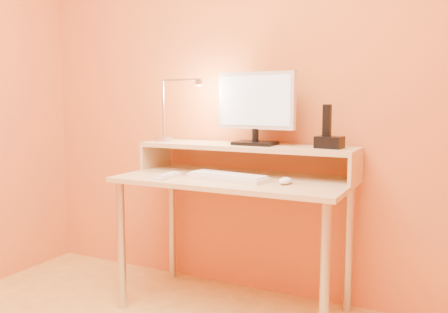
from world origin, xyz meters
The scene contains 25 objects.
wall_back centered at (0.00, 1.50, 1.25)m, with size 3.00×0.04×2.50m, color orange.
desk_leg_fl centered at (-0.55, 0.93, 0.35)m, with size 0.04×0.04×0.69m, color #B4B4BA.
desk_leg_fr centered at (0.55, 0.93, 0.35)m, with size 0.04×0.04×0.69m, color #B4B4BA.
desk_leg_bl centered at (-0.55, 1.43, 0.35)m, with size 0.04×0.04×0.69m, color #B4B4BA.
desk_leg_br centered at (0.55, 1.43, 0.35)m, with size 0.04×0.04×0.69m, color #B4B4BA.
desk_lower centered at (0.00, 1.18, 0.71)m, with size 1.20×0.60×0.03m, color #D5AE7E.
shelf_riser_left centered at (-0.59, 1.33, 0.79)m, with size 0.02×0.30×0.14m, color #D5AE7E.
shelf_riser_right centered at (0.59, 1.33, 0.79)m, with size 0.02×0.30×0.14m, color #D5AE7E.
desk_shelf centered at (0.00, 1.33, 0.87)m, with size 1.20×0.30×0.03m, color #D5AE7E.
monitor_foot centered at (0.05, 1.33, 0.89)m, with size 0.22×0.16×0.02m, color black.
monitor_neck centered at (0.05, 1.33, 0.93)m, with size 0.04×0.04×0.07m, color black.
monitor_panel centered at (0.05, 1.34, 1.12)m, with size 0.45×0.04×0.31m, color silver.
monitor_back centered at (0.05, 1.36, 1.12)m, with size 0.40×0.01×0.26m, color black.
monitor_screen centered at (0.05, 1.32, 1.12)m, with size 0.41×0.00×0.26m, color silver.
lamp_base centered at (-0.51, 1.30, 0.89)m, with size 0.10×0.10×0.03m, color #B4B4BA.
lamp_post centered at (-0.51, 1.30, 1.07)m, with size 0.01×0.01×0.33m, color #B4B4BA.
lamp_arm centered at (-0.39, 1.30, 1.24)m, with size 0.01×0.01×0.24m, color #B4B4BA.
lamp_head centered at (-0.27, 1.30, 1.22)m, with size 0.04×0.04×0.03m, color #B4B4BA.
lamp_bulb centered at (-0.27, 1.30, 1.20)m, with size 0.03×0.03×0.00m, color #FFEAC6.
phone_dock centered at (0.46, 1.33, 0.91)m, with size 0.13×0.10×0.06m, color black.
phone_handset centered at (0.44, 1.33, 1.02)m, with size 0.04×0.03×0.16m, color black.
phone_led centered at (0.50, 1.28, 0.91)m, with size 0.01×0.00×0.04m, color #2085F5.
keyboard centered at (0.00, 1.10, 0.73)m, with size 0.42×0.13×0.02m, color silver.
mouse centered at (0.30, 1.11, 0.74)m, with size 0.06×0.10×0.03m, color white.
remote_control centered at (-0.30, 1.00, 0.73)m, with size 0.05×0.20×0.02m, color silver.
Camera 1 is at (1.04, -1.04, 1.12)m, focal length 38.12 mm.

